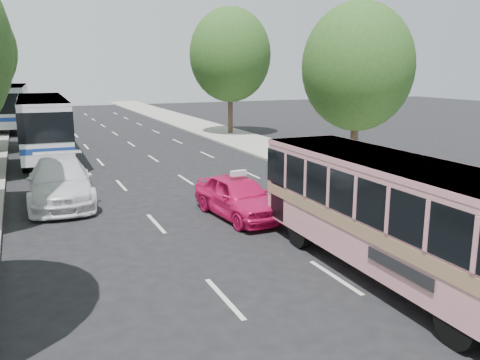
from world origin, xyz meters
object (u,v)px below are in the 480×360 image
tour_coach_front (43,122)px  pink_bus (394,206)px  pink_taxi (238,196)px  white_pickup (60,182)px  tour_coach_rear (10,103)px

tour_coach_front → pink_bus: bearing=-71.2°
pink_bus → pink_taxi: 6.38m
pink_bus → tour_coach_front: bearing=108.4°
pink_taxi → white_pickup: size_ratio=0.75×
tour_coach_rear → pink_taxi: bearing=-74.3°
white_pickup → tour_coach_front: tour_coach_front is taller
pink_taxi → pink_bus: bearing=-83.1°
pink_taxi → tour_coach_front: size_ratio=0.37×
tour_coach_rear → white_pickup: bearing=-83.4°
pink_bus → white_pickup: pink_bus is taller
pink_bus → white_pickup: size_ratio=1.62×
tour_coach_front → tour_coach_rear: 16.34m
pink_taxi → tour_coach_rear: tour_coach_rear is taller
pink_taxi → tour_coach_front: bearing=104.1°
tour_coach_front → white_pickup: bearing=-88.8°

